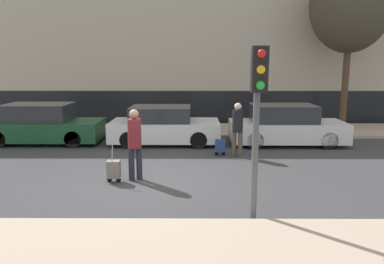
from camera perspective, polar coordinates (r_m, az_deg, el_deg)
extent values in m
plane|color=#38383A|center=(9.58, -6.71, -7.59)|extent=(80.00, 80.00, 0.00)
cube|color=tan|center=(6.14, -11.19, -17.98)|extent=(28.00, 2.50, 0.12)
cube|color=tan|center=(16.33, -3.74, 0.30)|extent=(28.00, 3.00, 0.12)
cube|color=#B7AD99|center=(19.55, -3.19, 16.38)|extent=(28.00, 2.37, 9.89)
cube|color=black|center=(18.37, -3.29, 3.79)|extent=(27.44, 0.06, 1.60)
cube|color=#194728|center=(14.98, -21.61, 0.31)|extent=(4.27, 1.78, 0.70)
cube|color=#23282D|center=(14.95, -22.39, 2.80)|extent=(2.35, 1.56, 0.62)
cylinder|color=black|center=(13.82, -17.68, -1.07)|extent=(0.60, 0.18, 0.60)
cylinder|color=black|center=(15.32, -15.86, 0.14)|extent=(0.60, 0.18, 0.60)
cylinder|color=black|center=(16.26, -24.85, 0.14)|extent=(0.60, 0.18, 0.60)
cube|color=silver|center=(13.88, -4.11, 0.27)|extent=(3.97, 1.86, 0.70)
cube|color=#23282D|center=(13.79, -4.81, 2.79)|extent=(2.18, 1.64, 0.54)
cylinder|color=black|center=(13.05, 1.00, -1.24)|extent=(0.60, 0.18, 0.60)
cylinder|color=black|center=(14.70, 0.93, 0.11)|extent=(0.60, 0.18, 0.60)
cylinder|color=black|center=(13.25, -9.70, -1.20)|extent=(0.60, 0.18, 0.60)
cylinder|color=black|center=(14.88, -8.58, 0.12)|extent=(0.60, 0.18, 0.60)
cube|color=silver|center=(14.13, 14.26, 0.15)|extent=(4.14, 1.75, 0.70)
cube|color=#23282D|center=(13.99, 13.72, 2.79)|extent=(2.27, 1.54, 0.61)
cylinder|color=black|center=(13.80, 20.17, -1.24)|extent=(0.60, 0.18, 0.60)
cylinder|color=black|center=(15.26, 18.20, -0.03)|extent=(0.60, 0.18, 0.60)
cylinder|color=black|center=(13.15, 9.60, -1.29)|extent=(0.60, 0.18, 0.60)
cylinder|color=black|center=(14.68, 8.63, -0.02)|extent=(0.60, 0.18, 0.60)
cylinder|color=#23232D|center=(9.65, -9.22, -4.88)|extent=(0.15, 0.15, 0.85)
cylinder|color=#23232D|center=(9.69, -8.05, -4.79)|extent=(0.15, 0.15, 0.85)
cylinder|color=maroon|center=(9.49, -8.76, -0.22)|extent=(0.34, 0.34, 0.74)
sphere|color=#936B4C|center=(9.41, -8.85, 2.69)|extent=(0.24, 0.24, 0.24)
cube|color=slate|center=(9.61, -11.85, -5.57)|extent=(0.32, 0.24, 0.44)
cylinder|color=black|center=(9.71, -12.44, -7.13)|extent=(0.12, 0.03, 0.12)
cylinder|color=black|center=(9.67, -11.14, -7.17)|extent=(0.12, 0.03, 0.12)
cylinder|color=gray|center=(9.42, -12.06, -2.81)|extent=(0.02, 0.19, 0.53)
cylinder|color=#4C4233|center=(12.04, 6.42, -1.82)|extent=(0.15, 0.15, 0.80)
cylinder|color=#4C4233|center=(12.01, 7.36, -1.87)|extent=(0.15, 0.15, 0.80)
cylinder|color=black|center=(11.89, 6.97, 1.67)|extent=(0.34, 0.34, 0.70)
sphere|color=beige|center=(11.83, 7.02, 3.88)|extent=(0.23, 0.23, 0.23)
cube|color=navy|center=(12.14, 4.31, -2.07)|extent=(0.32, 0.24, 0.40)
cylinder|color=black|center=(12.19, 3.77, -3.26)|extent=(0.12, 0.03, 0.12)
cylinder|color=black|center=(12.20, 4.82, -3.26)|extent=(0.12, 0.03, 0.12)
cylinder|color=gray|center=(11.97, 4.36, 0.07)|extent=(0.02, 0.19, 0.53)
cylinder|color=#515154|center=(7.00, 9.66, -0.67)|extent=(0.12, 0.12, 3.25)
cube|color=black|center=(6.69, 10.24, 9.37)|extent=(0.28, 0.24, 0.80)
sphere|color=red|center=(6.55, 10.54, 11.68)|extent=(0.15, 0.15, 0.15)
sphere|color=gold|center=(6.55, 10.46, 9.34)|extent=(0.15, 0.15, 0.15)
sphere|color=green|center=(6.56, 10.39, 7.01)|extent=(0.15, 0.15, 0.15)
cylinder|color=#4C3826|center=(17.56, 22.28, 6.61)|extent=(0.28, 0.28, 3.75)
ellipsoid|color=#423D2D|center=(17.70, 23.09, 17.70)|extent=(3.37, 3.37, 4.12)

